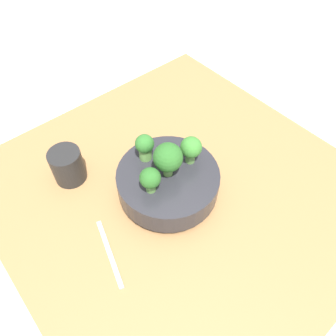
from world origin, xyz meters
TOP-DOWN VIEW (x-y plane):
  - ground_plane at (0.00, 0.00)m, footprint 6.00×6.00m
  - table at (0.00, 0.00)m, footprint 0.86×0.83m
  - bowl at (-0.01, -0.03)m, footprint 0.24×0.24m
  - broccoli_floret_center at (-0.01, -0.03)m, footprint 0.07×0.07m
  - broccoli_floret_back at (-0.00, 0.03)m, footprint 0.05×0.05m
  - broccoli_floret_left at (-0.08, -0.04)m, footprint 0.04×0.04m
  - broccoli_floret_front at (0.01, -0.09)m, footprint 0.05×0.05m
  - cup at (-0.20, -0.19)m, footprint 0.08×0.08m
  - fork at (0.04, -0.23)m, footprint 0.16×0.06m

SIDE VIEW (x-z plane):
  - ground_plane at x=0.00m, z-range 0.00..0.00m
  - table at x=0.00m, z-range 0.00..0.04m
  - fork at x=0.04m, z-range 0.04..0.05m
  - bowl at x=-0.01m, z-range 0.05..0.12m
  - cup at x=-0.20m, z-range 0.04..0.13m
  - broccoli_floret_front at x=0.01m, z-range 0.12..0.19m
  - broccoli_floret_left at x=-0.08m, z-range 0.12..0.19m
  - broccoli_floret_back at x=0.00m, z-range 0.12..0.20m
  - broccoli_floret_center at x=-0.01m, z-range 0.13..0.21m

